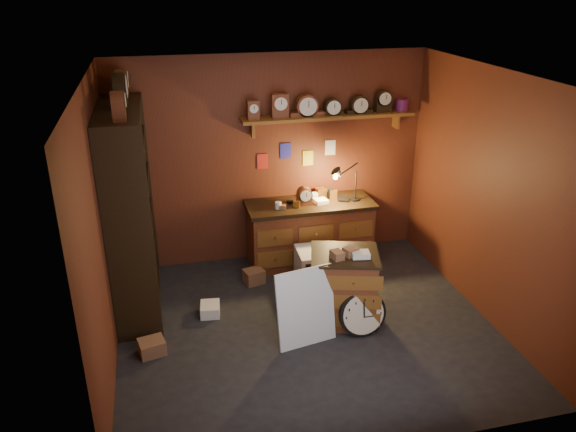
# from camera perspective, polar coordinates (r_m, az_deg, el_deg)

# --- Properties ---
(floor) EXTENTS (4.00, 4.00, 0.00)m
(floor) POSITION_cam_1_polar(r_m,az_deg,el_deg) (6.26, 1.92, -11.24)
(floor) COLOR black
(floor) RESTS_ON ground
(room_shell) EXTENTS (4.02, 3.62, 2.71)m
(room_shell) POSITION_cam_1_polar(r_m,az_deg,el_deg) (5.58, 2.31, 4.17)
(room_shell) COLOR #5F2816
(room_shell) RESTS_ON ground
(shelving_unit) EXTENTS (0.47, 1.60, 2.58)m
(shelving_unit) POSITION_cam_1_polar(r_m,az_deg,el_deg) (6.38, -16.06, 1.28)
(shelving_unit) COLOR black
(shelving_unit) RESTS_ON ground
(workbench) EXTENTS (1.65, 0.66, 1.36)m
(workbench) POSITION_cam_1_polar(r_m,az_deg,el_deg) (7.37, 2.22, -1.36)
(workbench) COLOR brown
(workbench) RESTS_ON ground
(low_cabinet) EXTENTS (0.85, 0.78, 0.91)m
(low_cabinet) POSITION_cam_1_polar(r_m,az_deg,el_deg) (6.19, 5.68, -6.95)
(low_cabinet) COLOR brown
(low_cabinet) RESTS_ON ground
(big_round_clock) EXTENTS (0.51, 0.17, 0.51)m
(big_round_clock) POSITION_cam_1_polar(r_m,az_deg,el_deg) (6.08, 7.58, -9.80)
(big_round_clock) COLOR black
(big_round_clock) RESTS_ON ground
(white_panel) EXTENTS (0.66, 0.29, 0.84)m
(white_panel) POSITION_cam_1_polar(r_m,az_deg,el_deg) (6.06, 1.77, -12.54)
(white_panel) COLOR silver
(white_panel) RESTS_ON ground
(mini_fridge) EXTENTS (0.48, 0.50, 0.48)m
(mini_fridge) POSITION_cam_1_polar(r_m,az_deg,el_deg) (6.91, 2.87, -5.31)
(mini_fridge) COLOR silver
(mini_fridge) RESTS_ON ground
(floor_box_a) EXTENTS (0.29, 0.26, 0.16)m
(floor_box_a) POSITION_cam_1_polar(r_m,az_deg,el_deg) (6.00, -13.65, -12.81)
(floor_box_a) COLOR brown
(floor_box_a) RESTS_ON ground
(floor_box_b) EXTENTS (0.24, 0.28, 0.13)m
(floor_box_b) POSITION_cam_1_polar(r_m,az_deg,el_deg) (6.50, -7.92, -9.36)
(floor_box_b) COLOR white
(floor_box_b) RESTS_ON ground
(floor_box_c) EXTENTS (0.28, 0.25, 0.18)m
(floor_box_c) POSITION_cam_1_polar(r_m,az_deg,el_deg) (7.05, -3.48, -6.13)
(floor_box_c) COLOR brown
(floor_box_c) RESTS_ON ground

